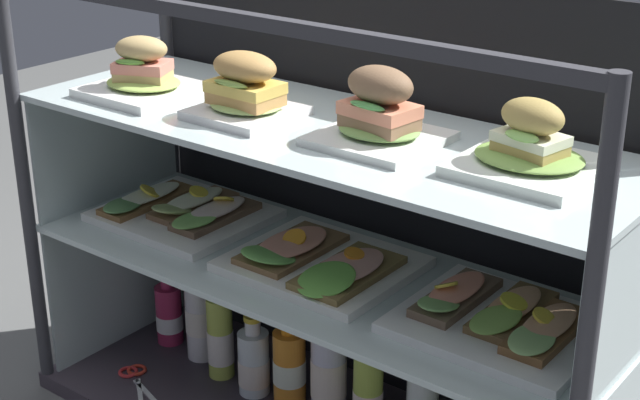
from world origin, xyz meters
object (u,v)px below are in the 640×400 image
object	(u,v)px
juice_bottle_front_right_end	(289,366)
juice_bottle_tucked_behind	(327,375)
juice_bottle_back_left	(201,318)
juice_bottle_front_middle	(220,336)
juice_bottle_front_fourth	(368,398)
open_sandwich_tray_mid_right	(501,318)
plated_roll_sandwich_mid_left	(143,77)
plated_roll_sandwich_center	(379,114)
open_sandwich_tray_near_left_corner	(182,210)
kitchen_scissors	(135,376)
plated_roll_sandwich_mid_right	(245,91)
juice_bottle_front_left_end	(169,313)
juice_bottle_near_post	(254,363)
plated_roll_sandwich_far_left	(530,150)
open_sandwich_tray_near_right_corner	(319,262)

from	to	relation	value
juice_bottle_front_right_end	juice_bottle_tucked_behind	distance (m)	0.10
juice_bottle_back_left	juice_bottle_front_middle	size ratio (longest dim) A/B	0.92
juice_bottle_back_left	juice_bottle_front_fourth	distance (m)	0.48
juice_bottle_front_fourth	juice_bottle_back_left	bearing A→B (deg)	176.53
juice_bottle_back_left	open_sandwich_tray_mid_right	bearing A→B (deg)	-3.33
juice_bottle_tucked_behind	juice_bottle_front_middle	bearing A→B (deg)	-178.69
plated_roll_sandwich_mid_left	juice_bottle_front_right_end	size ratio (longest dim) A/B	0.89
juice_bottle_tucked_behind	juice_bottle_front_fourth	xyz separation A→B (m)	(0.10, -0.00, -0.01)
juice_bottle_front_middle	plated_roll_sandwich_center	bearing A→B (deg)	-4.34
open_sandwich_tray_mid_right	open_sandwich_tray_near_left_corner	bearing A→B (deg)	179.78
open_sandwich_tray_near_left_corner	juice_bottle_front_fourth	distance (m)	0.55
plated_roll_sandwich_mid_left	kitchen_scissors	distance (m)	0.68
juice_bottle_front_right_end	juice_bottle_front_fourth	xyz separation A→B (m)	(0.20, -0.00, 0.01)
plated_roll_sandwich_mid_left	plated_roll_sandwich_mid_right	world-z (taller)	plated_roll_sandwich_mid_right
juice_bottle_front_left_end	open_sandwich_tray_mid_right	bearing A→B (deg)	-3.01
juice_bottle_front_middle	juice_bottle_front_fourth	distance (m)	0.39
plated_roll_sandwich_mid_right	juice_bottle_front_fourth	world-z (taller)	plated_roll_sandwich_mid_right
juice_bottle_near_post	juice_bottle_front_middle	bearing A→B (deg)	176.80
open_sandwich_tray_near_left_corner	kitchen_scissors	xyz separation A→B (m)	(-0.06, -0.12, -0.37)
plated_roll_sandwich_mid_right	juice_bottle_front_fourth	xyz separation A→B (m)	(0.24, 0.06, -0.59)
plated_roll_sandwich_mid_left	open_sandwich_tray_near_left_corner	xyz separation A→B (m)	(0.02, 0.07, -0.30)
kitchen_scissors	plated_roll_sandwich_far_left	bearing A→B (deg)	8.12
plated_roll_sandwich_far_left	juice_bottle_tucked_behind	bearing A→B (deg)	177.81
plated_roll_sandwich_mid_left	plated_roll_sandwich_mid_right	bearing A→B (deg)	3.06
open_sandwich_tray_near_left_corner	juice_bottle_front_right_end	xyz separation A→B (m)	(0.28, 0.01, -0.28)
plated_roll_sandwich_center	juice_bottle_tucked_behind	size ratio (longest dim) A/B	0.77
open_sandwich_tray_near_right_corner	juice_bottle_front_left_end	bearing A→B (deg)	172.83
juice_bottle_front_left_end	juice_bottle_front_right_end	world-z (taller)	juice_bottle_front_right_end
plated_roll_sandwich_mid_right	plated_roll_sandwich_far_left	xyz separation A→B (m)	(0.54, 0.05, -0.01)
juice_bottle_front_middle	juice_bottle_front_right_end	distance (m)	0.19
open_sandwich_tray_near_right_corner	juice_bottle_front_fourth	world-z (taller)	open_sandwich_tray_near_right_corner
juice_bottle_front_right_end	plated_roll_sandwich_far_left	bearing A→B (deg)	-1.50
plated_roll_sandwich_far_left	open_sandwich_tray_near_right_corner	xyz separation A→B (m)	(-0.39, -0.02, -0.30)
open_sandwich_tray_near_right_corner	juice_bottle_tucked_behind	size ratio (longest dim) A/B	1.26
open_sandwich_tray_mid_right	juice_bottle_tucked_behind	bearing A→B (deg)	177.04
plated_roll_sandwich_far_left	juice_bottle_front_middle	bearing A→B (deg)	179.27
plated_roll_sandwich_far_left	juice_bottle_front_middle	xyz separation A→B (m)	(-0.69, 0.01, -0.58)
plated_roll_sandwich_center	juice_bottle_back_left	world-z (taller)	plated_roll_sandwich_center
plated_roll_sandwich_center	juice_bottle_front_middle	bearing A→B (deg)	175.66
plated_roll_sandwich_center	juice_bottle_near_post	size ratio (longest dim) A/B	1.08
plated_roll_sandwich_center	open_sandwich_tray_near_right_corner	bearing A→B (deg)	178.72
open_sandwich_tray_near_left_corner	juice_bottle_back_left	size ratio (longest dim) A/B	1.44
juice_bottle_tucked_behind	juice_bottle_front_right_end	bearing A→B (deg)	-178.59
plated_roll_sandwich_far_left	juice_bottle_back_left	size ratio (longest dim) A/B	0.90
plated_roll_sandwich_mid_right	kitchen_scissors	distance (m)	0.75
plated_roll_sandwich_far_left	kitchen_scissors	world-z (taller)	plated_roll_sandwich_far_left
juice_bottle_front_right_end	kitchen_scissors	bearing A→B (deg)	-158.43
open_sandwich_tray_mid_right	juice_bottle_tucked_behind	distance (m)	0.46
plated_roll_sandwich_center	open_sandwich_tray_near_right_corner	xyz separation A→B (m)	(-0.13, 0.00, -0.31)
juice_bottle_near_post	juice_bottle_front_right_end	distance (m)	0.09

